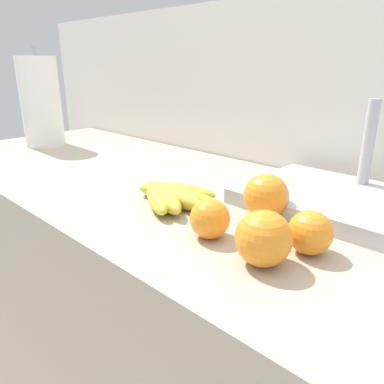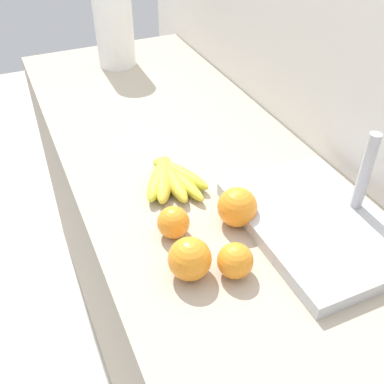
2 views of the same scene
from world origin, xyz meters
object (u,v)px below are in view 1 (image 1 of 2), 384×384
Objects in this scene: paper_towel_roll at (41,102)px; orange_right at (310,233)px; orange_front at (266,196)px; sink_basin at (343,199)px; orange_far_right at (263,238)px; orange_center at (210,219)px; banana_bunch at (168,195)px.

orange_right is at bearing -4.57° from paper_towel_roll.
sink_basin reaches higher than orange_front.
orange_front is 1.03× the size of orange_far_right.
orange_center is 0.15m from orange_right.
sink_basin is (0.98, 0.13, -0.13)m from paper_towel_roll.
orange_front is (0.18, 0.08, 0.02)m from banana_bunch.
paper_towel_roll is 0.86× the size of sink_basin.
sink_basin is at bearing 59.27° from orange_front.
orange_center is 0.18× the size of sink_basin.
banana_bunch is at bearing -156.04° from orange_front.
orange_front is at bearing 122.10° from orange_far_right.
orange_front is 0.17m from sink_basin.
orange_far_right is at bearing -112.65° from orange_right.
paper_towel_roll is at bearing 170.95° from orange_far_right.
orange_front is 1.23× the size of orange_right.
orange_far_right is at bearing -57.90° from orange_front.
orange_center is at bearing -110.44° from sink_basin.
paper_towel_roll is at bearing 175.43° from orange_right.
orange_far_right is (0.11, -0.01, 0.01)m from orange_center.
paper_towel_roll reaches higher than orange_front.
orange_far_right is (0.27, -0.07, 0.02)m from banana_bunch.
orange_front is at bearing -0.72° from paper_towel_roll.
banana_bunch is 2.46× the size of orange_far_right.
paper_towel_roll is (-0.90, 0.01, 0.10)m from orange_front.
orange_far_right is 0.25× the size of paper_towel_roll.
orange_far_right is at bearing -9.05° from paper_towel_roll.
orange_right is 0.22m from sink_basin.
orange_center is 0.98× the size of orange_right.
orange_center is at bearing -97.71° from orange_front.
banana_bunch is at bearing 165.86° from orange_far_right.
orange_center is at bearing 173.48° from orange_far_right.
paper_towel_roll is at bearing -172.35° from sink_basin.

